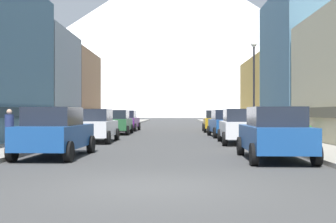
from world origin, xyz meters
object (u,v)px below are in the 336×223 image
object	(u,v)px
car_right_0	(274,133)
potted_plant_0	(308,132)
car_left_1	(95,125)
car_right_3	(215,121)
pedestrian_0	(9,130)
car_left_0	(55,132)
car_left_2	(117,122)
car_right_2	(226,123)
streetlamp_right	(254,74)
car_right_1	(240,126)
car_left_3	(126,121)

from	to	relation	value
car_right_0	potted_plant_0	distance (m)	7.71
car_left_1	car_right_3	distance (m)	15.08
pedestrian_0	car_left_0	bearing A→B (deg)	-40.97
car_left_2	car_right_3	bearing A→B (deg)	29.67
car_right_2	streetlamp_right	world-z (taller)	streetlamp_right
potted_plant_0	car_left_1	bearing A→B (deg)	170.72
car_left_0	car_right_1	xyz separation A→B (m)	(7.60, 6.89, 0.00)
car_left_1	potted_plant_0	xyz separation A→B (m)	(10.80, -1.76, -0.29)
car_left_3	potted_plant_0	bearing A→B (deg)	-57.00
car_right_0	potted_plant_0	world-z (taller)	car_right_0
pedestrian_0	car_right_3	bearing A→B (deg)	61.87
car_left_1	car_right_1	xyz separation A→B (m)	(7.60, -1.01, 0.00)
car_right_3	car_right_2	bearing A→B (deg)	-90.00
car_left_0	car_right_1	bearing A→B (deg)	42.20
car_left_0	car_right_2	bearing A→B (deg)	60.26
car_left_2	car_right_0	distance (m)	19.05
car_right_1	car_left_2	bearing A→B (deg)	128.06
car_left_1	car_left_2	distance (m)	8.69
car_left_2	potted_plant_0	world-z (taller)	car_left_2
car_left_0	car_left_1	world-z (taller)	same
car_left_2	pedestrian_0	world-z (taller)	car_left_2
car_right_3	potted_plant_0	distance (m)	15.13
car_left_3	car_right_1	world-z (taller)	same
car_left_0	car_right_2	size ratio (longest dim) A/B	0.99
car_left_2	car_right_1	xyz separation A→B (m)	(7.60, -9.71, 0.00)
car_left_2	car_right_2	bearing A→B (deg)	-23.44
car_left_0	potted_plant_0	xyz separation A→B (m)	(10.80, 6.14, -0.29)
car_left_0	car_right_3	xyz separation A→B (m)	(7.60, 20.92, 0.00)
car_right_0	pedestrian_0	distance (m)	10.49
car_right_0	car_right_3	bearing A→B (deg)	90.00
car_left_3	car_right_2	xyz separation A→B (m)	(7.60, -9.47, 0.00)
car_right_2	car_right_0	bearing A→B (deg)	-90.00
car_left_1	pedestrian_0	world-z (taller)	car_left_1
car_left_3	car_right_3	distance (m)	7.82
car_left_0	streetlamp_right	world-z (taller)	streetlamp_right
car_right_3	potted_plant_0	bearing A→B (deg)	-77.78
car_left_0	car_left_1	size ratio (longest dim) A/B	1.01
car_left_1	car_right_2	size ratio (longest dim) A/B	0.99
car_right_3	potted_plant_0	world-z (taller)	car_right_3
car_right_3	pedestrian_0	xyz separation A→B (m)	(-10.05, -18.80, -0.02)
car_right_3	car_left_2	bearing A→B (deg)	-150.33
car_left_0	car_left_3	bearing A→B (deg)	90.00
car_left_3	streetlamp_right	distance (m)	14.70
car_right_3	pedestrian_0	bearing A→B (deg)	-118.13
potted_plant_0	pedestrian_0	distance (m)	13.85
streetlamp_right	pedestrian_0	bearing A→B (deg)	-140.49
car_left_3	pedestrian_0	bearing A→B (deg)	-96.76
car_left_2	potted_plant_0	xyz separation A→B (m)	(10.80, -10.46, -0.29)
car_right_2	streetlamp_right	distance (m)	3.81
car_left_3	car_right_0	bearing A→B (deg)	-72.18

